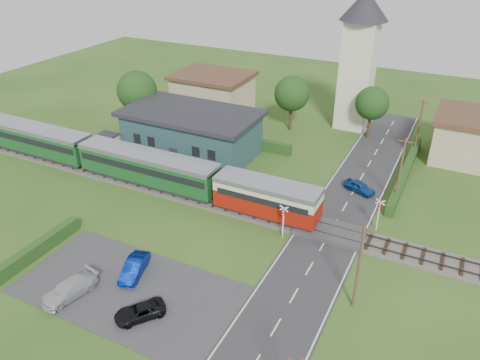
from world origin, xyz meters
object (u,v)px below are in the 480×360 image
at_px(house_east, 472,137).
at_px(crossing_signal_far, 379,210).
at_px(car_on_road, 359,187).
at_px(car_park_dark, 140,312).
at_px(car_park_silver, 69,289).
at_px(train, 124,161).
at_px(pedestrian_near, 232,178).
at_px(pedestrian_far, 133,153).
at_px(car_park_blue, 134,268).
at_px(house_west, 213,92).
at_px(crossing_signal_near, 283,217).
at_px(station_building, 192,132).
at_px(church_tower, 360,51).
at_px(equipment_hut, 108,145).

distance_m(house_east, crossing_signal_far, 20.64).
relative_size(car_on_road, car_park_dark, 0.94).
distance_m(house_east, car_park_silver, 45.91).
relative_size(train, pedestrian_near, 22.58).
height_order(house_east, pedestrian_far, house_east).
xyz_separation_m(house_east, car_park_blue, (-22.15, -34.37, -2.09)).
xyz_separation_m(house_west, pedestrian_far, (0.42, -19.52, -1.54)).
bearing_deg(car_park_dark, pedestrian_far, 166.28).
bearing_deg(crossing_signal_near, train, 172.92).
bearing_deg(car_on_road, car_park_dark, -179.11).
distance_m(train, crossing_signal_far, 26.69).
bearing_deg(station_building, crossing_signal_near, -34.81).
xyz_separation_m(crossing_signal_far, car_on_road, (-3.10, 6.16, -1.52)).
bearing_deg(station_building, pedestrian_near, -34.79).
height_order(car_on_road, car_park_blue, car_park_blue).
relative_size(crossing_signal_far, pedestrian_near, 1.71).
distance_m(church_tower, crossing_signal_near, 29.57).
bearing_deg(pedestrian_far, equipment_hut, 73.23).
relative_size(church_tower, car_park_silver, 4.02).
relative_size(equipment_hut, pedestrian_near, 1.33).
distance_m(house_west, pedestrian_far, 19.58).
height_order(station_building, pedestrian_far, station_building).
relative_size(train, house_west, 4.00).
bearing_deg(pedestrian_near, pedestrian_far, -8.52).
distance_m(car_park_blue, pedestrian_far, 20.15).
bearing_deg(station_building, house_west, 109.65).
distance_m(train, car_on_road, 25.04).
height_order(train, car_park_blue, train).
height_order(car_park_blue, car_park_dark, car_park_blue).
bearing_deg(house_east, car_park_dark, -116.52).
bearing_deg(station_building, house_east, 23.44).
distance_m(train, house_east, 39.65).
bearing_deg(car_on_road, equipment_hut, 122.59).
height_order(equipment_hut, pedestrian_far, equipment_hut).
distance_m(station_building, car_park_silver, 26.07).
bearing_deg(car_on_road, station_building, 110.72).
height_order(equipment_hut, crossing_signal_near, crossing_signal_near).
height_order(crossing_signal_far, car_park_silver, crossing_signal_far).
height_order(train, car_park_silver, train).
xyz_separation_m(station_building, train, (-2.98, -8.99, -0.52)).
bearing_deg(station_building, train, -108.35).
relative_size(equipment_hut, crossing_signal_near, 0.78).
bearing_deg(church_tower, crossing_signal_near, -87.18).
bearing_deg(car_on_road, train, 131.96).
bearing_deg(equipment_hut, car_park_silver, -56.43).
bearing_deg(equipment_hut, pedestrian_far, 4.74).
distance_m(house_west, pedestrian_near, 24.08).
distance_m(crossing_signal_near, crossing_signal_far, 8.65).
relative_size(equipment_hut, pedestrian_far, 1.60).
xyz_separation_m(station_building, house_west, (-5.00, 14.01, 0.10)).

